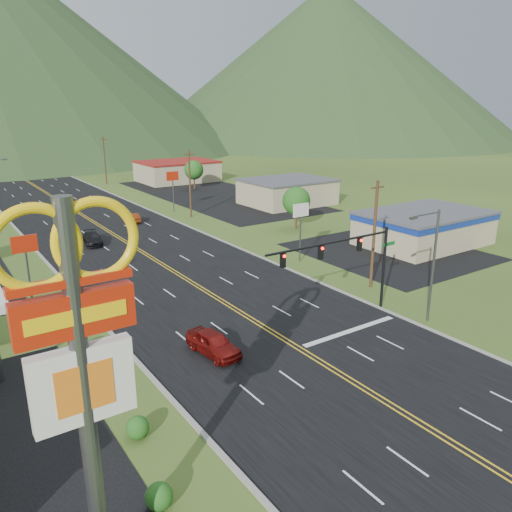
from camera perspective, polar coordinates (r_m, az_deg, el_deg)
ground at (r=28.93m, az=20.85°, el=-19.00°), size 500.00×500.00×0.00m
road at (r=28.93m, az=20.85°, el=-19.00°), size 20.00×460.00×0.04m
pylon_sign at (r=16.50m, az=-19.60°, el=-9.81°), size 4.32×0.60×14.00m
traffic_signal at (r=39.26m, az=10.65°, el=0.16°), size 13.10×0.43×7.00m
streetlight_east at (r=40.27m, az=19.41°, el=-0.33°), size 3.28×0.25×9.00m
building_east_near at (r=64.29m, az=18.67°, el=3.26°), size 15.40×10.40×4.10m
building_east_mid at (r=86.56m, az=3.59°, el=7.37°), size 14.40×11.40×4.30m
building_east_far at (r=114.19m, az=-8.98°, el=9.56°), size 16.40×12.40×4.50m
pole_sign_west_a at (r=44.46m, az=-24.85°, el=0.45°), size 2.00×0.18×6.40m
pole_sign_east_a at (r=53.64m, az=5.14°, el=4.57°), size 2.00×0.18×6.40m
pole_sign_east_b at (r=80.59m, az=-9.51°, el=8.54°), size 2.00×0.18×6.40m
tree_east_a at (r=68.56m, az=4.63°, el=6.29°), size 3.84×3.84×5.82m
tree_east_b at (r=102.42m, az=-7.11°, el=9.73°), size 3.84×3.84×5.82m
utility_pole_a at (r=46.89m, az=13.35°, el=2.47°), size 1.60×0.28×10.00m
utility_pole_b at (r=76.33m, az=-7.57°, el=8.23°), size 1.60×0.28×10.00m
utility_pole_c at (r=113.26m, az=-16.91°, el=10.45°), size 1.60×0.28×10.00m
utility_pole_d at (r=151.75m, az=-21.63°, el=11.47°), size 1.60×0.28×10.00m
mountain_ne at (r=253.40m, az=8.08°, el=20.94°), size 180.00×180.00×70.00m
car_red_near at (r=34.72m, az=-4.90°, el=-9.94°), size 2.43×4.89×1.60m
car_dark_mid at (r=64.28m, az=-18.17°, el=1.86°), size 2.63×5.05×1.40m
car_red_far at (r=75.02m, az=-13.84°, el=4.26°), size 1.95×4.14×1.31m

